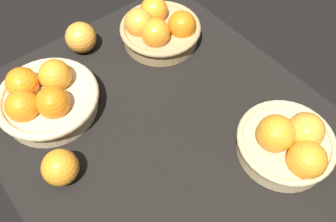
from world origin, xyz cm
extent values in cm
cube|color=black|center=(0.00, 0.00, 1.50)|extent=(84.00, 72.00, 3.00)
cylinder|color=tan|center=(-21.21, -15.90, 5.40)|extent=(19.75, 19.75, 4.80)
torus|color=tan|center=(-21.21, -15.90, 7.80)|extent=(21.20, 21.20, 1.45)
sphere|color=orange|center=(-19.31, -13.65, 10.47)|extent=(7.99, 7.99, 7.99)
sphere|color=#F49E33|center=(-22.57, -19.47, 9.74)|extent=(7.99, 7.99, 7.99)
sphere|color=orange|center=(-27.06, -14.50, 9.34)|extent=(7.99, 7.99, 7.99)
cylinder|color=tan|center=(23.61, -16.91, 5.26)|extent=(20.50, 20.50, 4.53)
torus|color=tan|center=(23.61, -16.91, 7.53)|extent=(22.07, 22.07, 1.57)
sphere|color=orange|center=(19.54, -21.06, 8.87)|extent=(7.63, 7.63, 7.63)
sphere|color=orange|center=(20.84, -13.21, 9.66)|extent=(7.63, 7.63, 7.63)
sphere|color=orange|center=(28.56, -18.61, 9.39)|extent=(7.63, 7.63, 7.63)
sphere|color=#F49E33|center=(26.89, -12.27, 9.58)|extent=(7.63, 7.63, 7.63)
cylinder|color=#D3BC8C|center=(21.23, 18.25, 5.42)|extent=(21.97, 21.97, 4.84)
torus|color=#D3BC8C|center=(21.23, 18.25, 7.84)|extent=(24.04, 24.04, 2.08)
sphere|color=orange|center=(20.82, 23.98, 9.49)|extent=(7.59, 7.59, 7.59)
sphere|color=orange|center=(23.56, 14.18, 10.29)|extent=(7.59, 7.59, 7.59)
sphere|color=orange|center=(17.21, 18.24, 9.81)|extent=(7.59, 7.59, 7.59)
sphere|color=orange|center=(26.76, 21.11, 9.66)|extent=(7.59, 7.59, 7.59)
sphere|color=#F49E33|center=(34.20, 1.70, 7.11)|extent=(8.22, 8.22, 8.22)
sphere|color=orange|center=(3.82, 24.65, 6.86)|extent=(7.72, 7.72, 7.72)
camera|label=1|loc=(-35.84, 28.16, 73.32)|focal=38.30mm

